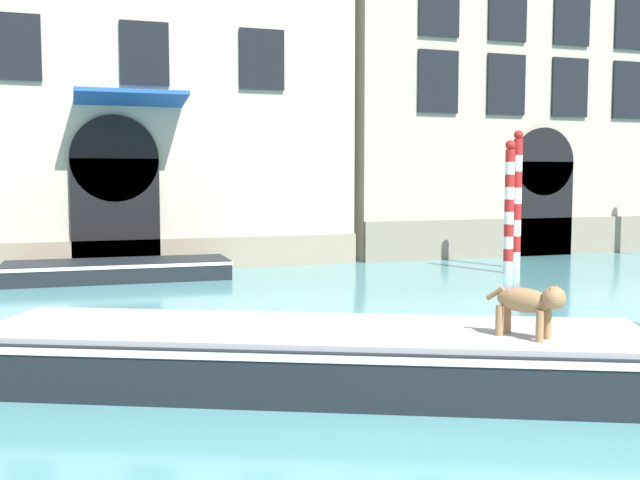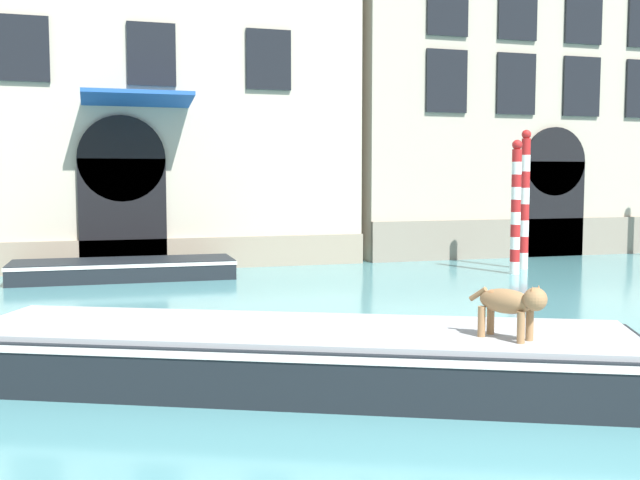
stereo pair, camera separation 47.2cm
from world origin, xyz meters
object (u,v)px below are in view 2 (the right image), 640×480
object	(u,v)px
mooring_pole_0	(525,199)
mooring_pole_2	(516,207)
boat_moored_near_palazzo	(124,269)
dog_on_deck	(511,303)
boat_foreground	(296,354)

from	to	relation	value
mooring_pole_0	mooring_pole_2	distance (m)	1.19
boat_moored_near_palazzo	mooring_pole_0	world-z (taller)	mooring_pole_0
dog_on_deck	mooring_pole_0	world-z (taller)	mooring_pole_0
dog_on_deck	mooring_pole_2	size ratio (longest dim) A/B	0.25
boat_moored_near_palazzo	mooring_pole_2	size ratio (longest dim) A/B	1.56
boat_foreground	mooring_pole_2	size ratio (longest dim) A/B	2.42
mooring_pole_0	mooring_pole_2	world-z (taller)	mooring_pole_0
boat_foreground	boat_moored_near_palazzo	world-z (taller)	boat_foreground
boat_foreground	dog_on_deck	distance (m)	2.57
dog_on_deck	mooring_pole_0	distance (m)	12.27
boat_foreground	mooring_pole_2	distance (m)	11.38
boat_moored_near_palazzo	mooring_pole_2	world-z (taller)	mooring_pole_2
boat_moored_near_palazzo	mooring_pole_0	xyz separation A→B (m)	(10.28, -1.06, 1.61)
boat_foreground	mooring_pole_0	size ratio (longest dim) A/B	2.22
dog_on_deck	mooring_pole_0	xyz separation A→B (m)	(6.64, 10.28, 0.76)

